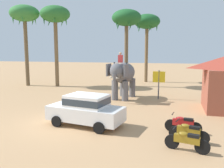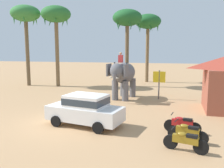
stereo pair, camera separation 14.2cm
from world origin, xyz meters
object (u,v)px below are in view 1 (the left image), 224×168
(motorcycle_nearest_camera, at_px, (187,140))
(palm_tree_far_back, at_px, (55,17))
(palm_tree_near_hut, at_px, (127,20))
(car_sedan_foreground, at_px, (86,109))
(palm_tree_behind_elephant, at_px, (25,16))
(elephant_with_mahout, at_px, (123,75))
(motorcycle_mid_row, at_px, (183,124))
(palm_tree_left_of_road, at_px, (147,24))
(motorcycle_second_in_row, at_px, (189,132))
(signboard_yellow, at_px, (159,79))

(motorcycle_nearest_camera, distance_m, palm_tree_far_back, 20.88)
(palm_tree_near_hut, bearing_deg, car_sedan_foreground, -89.38)
(palm_tree_behind_elephant, xyz_separation_m, palm_tree_far_back, (3.47, 0.32, -0.13))
(elephant_with_mahout, xyz_separation_m, palm_tree_far_back, (-8.37, 5.24, 5.59))
(motorcycle_mid_row, relative_size, palm_tree_behind_elephant, 0.20)
(motorcycle_nearest_camera, distance_m, motorcycle_mid_row, 2.26)
(palm_tree_near_hut, relative_size, palm_tree_far_back, 0.96)
(motorcycle_nearest_camera, xyz_separation_m, palm_tree_left_of_road, (-3.29, 20.74, 6.76))
(palm_tree_behind_elephant, distance_m, palm_tree_left_of_road, 14.25)
(elephant_with_mahout, bearing_deg, palm_tree_behind_elephant, 157.42)
(palm_tree_far_back, bearing_deg, motorcycle_mid_row, -45.01)
(car_sedan_foreground, xyz_separation_m, motorcycle_mid_row, (5.04, -0.05, -0.46))
(motorcycle_mid_row, distance_m, palm_tree_behind_elephant, 21.62)
(motorcycle_second_in_row, bearing_deg, motorcycle_mid_row, 97.83)
(signboard_yellow, bearing_deg, palm_tree_behind_elephant, 163.40)
(palm_tree_left_of_road, bearing_deg, motorcycle_mid_row, -79.89)
(motorcycle_nearest_camera, relative_size, palm_tree_near_hut, 0.21)
(motorcycle_mid_row, bearing_deg, palm_tree_near_hut, 109.74)
(palm_tree_near_hut, bearing_deg, motorcycle_nearest_camera, -72.77)
(palm_tree_near_hut, bearing_deg, palm_tree_behind_elephant, -169.19)
(car_sedan_foreground, xyz_separation_m, palm_tree_behind_elephant, (-11.13, 12.34, 6.78))
(signboard_yellow, bearing_deg, motorcycle_second_in_row, -80.19)
(elephant_with_mahout, bearing_deg, palm_tree_left_of_road, 84.64)
(motorcycle_mid_row, bearing_deg, palm_tree_left_of_road, 100.11)
(motorcycle_nearest_camera, bearing_deg, elephant_with_mahout, 113.98)
(palm_tree_behind_elephant, bearing_deg, signboard_yellow, -16.60)
(motorcycle_nearest_camera, xyz_separation_m, signboard_yellow, (-1.42, 10.25, 1.22))
(palm_tree_behind_elephant, relative_size, signboard_yellow, 3.71)
(elephant_with_mahout, relative_size, palm_tree_left_of_road, 0.48)
(motorcycle_second_in_row, distance_m, palm_tree_behind_elephant, 22.43)
(car_sedan_foreground, relative_size, palm_tree_far_back, 0.50)
(palm_tree_behind_elephant, height_order, signboard_yellow, palm_tree_behind_elephant)
(motorcycle_second_in_row, bearing_deg, palm_tree_behind_elephant, 140.29)
(elephant_with_mahout, bearing_deg, palm_tree_near_hut, 97.04)
(elephant_with_mahout, xyz_separation_m, motorcycle_second_in_row, (4.49, -8.64, -1.53))
(motorcycle_mid_row, xyz_separation_m, palm_tree_near_hut, (-5.20, 14.49, 6.77))
(elephant_with_mahout, bearing_deg, motorcycle_mid_row, -59.89)
(palm_tree_left_of_road, bearing_deg, signboard_yellow, -79.88)
(palm_tree_left_of_road, height_order, palm_tree_far_back, palm_tree_far_back)
(palm_tree_behind_elephant, relative_size, palm_tree_near_hut, 1.06)
(motorcycle_nearest_camera, xyz_separation_m, palm_tree_near_hut, (-5.19, 16.74, 6.77))
(palm_tree_behind_elephant, distance_m, signboard_yellow, 16.53)
(palm_tree_near_hut, bearing_deg, motorcycle_mid_row, -70.26)
(motorcycle_second_in_row, height_order, palm_tree_far_back, palm_tree_far_back)
(motorcycle_second_in_row, xyz_separation_m, palm_tree_behind_elephant, (-16.33, 13.56, 7.25))
(car_sedan_foreground, distance_m, motorcycle_mid_row, 5.06)
(palm_tree_near_hut, bearing_deg, signboard_yellow, -59.84)
(motorcycle_nearest_camera, bearing_deg, palm_tree_far_back, 130.31)
(elephant_with_mahout, relative_size, motorcycle_second_in_row, 2.31)
(signboard_yellow, bearing_deg, elephant_with_mahout, -169.69)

